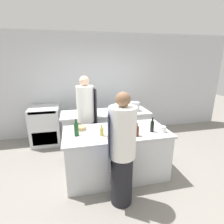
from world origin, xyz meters
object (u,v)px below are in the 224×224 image
at_px(chef_at_stove, 86,118).
at_px(bowl_mixing_large, 81,128).
at_px(bottle_cooking_oil, 152,126).
at_px(stockpot, 135,106).
at_px(chef_at_prep_near, 122,152).
at_px(bottle_olive_oil, 102,131).
at_px(bottle_sauce, 136,131).
at_px(bowl_prep_small, 122,124).
at_px(bottle_vinegar, 131,126).
at_px(oven_range, 46,125).
at_px(cup, 163,129).
at_px(bottle_wine, 76,129).
at_px(bowl_ceramic_blue, 114,136).

bearing_deg(chef_at_stove, bowl_mixing_large, -26.80).
height_order(bottle_cooking_oil, stockpot, bottle_cooking_oil).
xyz_separation_m(chef_at_prep_near, bottle_olive_oil, (-0.20, 0.54, 0.11)).
xyz_separation_m(bottle_sauce, bowl_prep_small, (-0.12, 0.49, -0.05)).
height_order(chef_at_prep_near, bottle_vinegar, chef_at_prep_near).
bearing_deg(bottle_cooking_oil, stockpot, 83.45).
height_order(chef_at_stove, bottle_cooking_oil, chef_at_stove).
bearing_deg(bottle_olive_oil, oven_range, 122.26).
bearing_deg(bottle_cooking_oil, oven_range, 137.68).
bearing_deg(bowl_prep_small, oven_range, 137.21).
height_order(chef_at_prep_near, bottle_olive_oil, chef_at_prep_near).
bearing_deg(bottle_sauce, bottle_olive_oil, 166.33).
bearing_deg(bottle_sauce, stockpot, 71.26).
xyz_separation_m(bowl_prep_small, stockpot, (0.60, 0.93, 0.07)).
relative_size(bottle_vinegar, stockpot, 1.31).
bearing_deg(stockpot, cup, -88.29).
bearing_deg(bowl_mixing_large, oven_range, 119.10).
bearing_deg(stockpot, oven_range, 165.92).
bearing_deg(bottle_wine, bottle_sauce, -12.79).
distance_m(oven_range, cup, 2.99).
height_order(bottle_sauce, bowl_ceramic_blue, bottle_sauce).
bearing_deg(bottle_olive_oil, cup, -4.06).
height_order(oven_range, bottle_sauce, bottle_sauce).
distance_m(chef_at_stove, bowl_ceramic_blue, 1.14).
height_order(chef_at_prep_near, bottle_wine, chef_at_prep_near).
bearing_deg(chef_at_prep_near, bowl_mixing_large, 42.65).
distance_m(bottle_sauce, bowl_mixing_large, 1.01).
height_order(bottle_wine, stockpot, bottle_wine).
bearing_deg(chef_at_prep_near, cup, -50.33).
relative_size(chef_at_stove, cup, 17.76).
height_order(bowl_prep_small, bowl_ceramic_blue, bowl_prep_small).
relative_size(bowl_ceramic_blue, stockpot, 1.02).
bearing_deg(chef_at_stove, stockpot, 93.00).
relative_size(bottle_vinegar, bowl_mixing_large, 1.68).
height_order(oven_range, chef_at_stove, chef_at_stove).
bearing_deg(chef_at_prep_near, bottle_sauce, -29.84).
relative_size(oven_range, chef_at_stove, 0.53).
relative_size(bowl_prep_small, bowl_ceramic_blue, 1.03).
relative_size(bottle_olive_oil, bottle_vinegar, 0.62).
relative_size(bottle_olive_oil, stockpot, 0.81).
relative_size(bottle_olive_oil, bowl_mixing_large, 1.03).
height_order(chef_at_stove, bottle_vinegar, chef_at_stove).
distance_m(chef_at_stove, bottle_sauce, 1.30).
bearing_deg(bottle_wine, stockpot, 39.67).
relative_size(chef_at_stove, bowl_mixing_large, 9.69).
height_order(bottle_vinegar, bowl_prep_small, bottle_vinegar).
height_order(oven_range, bowl_prep_small, bowl_prep_small).
bearing_deg(bottle_olive_oil, bottle_wine, 168.43).
bearing_deg(bottle_olive_oil, bowl_mixing_large, 133.82).
distance_m(bottle_olive_oil, bottle_vinegar, 0.52).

